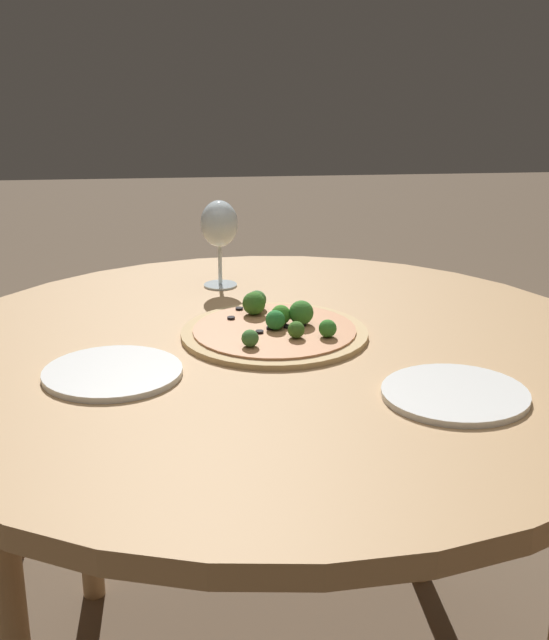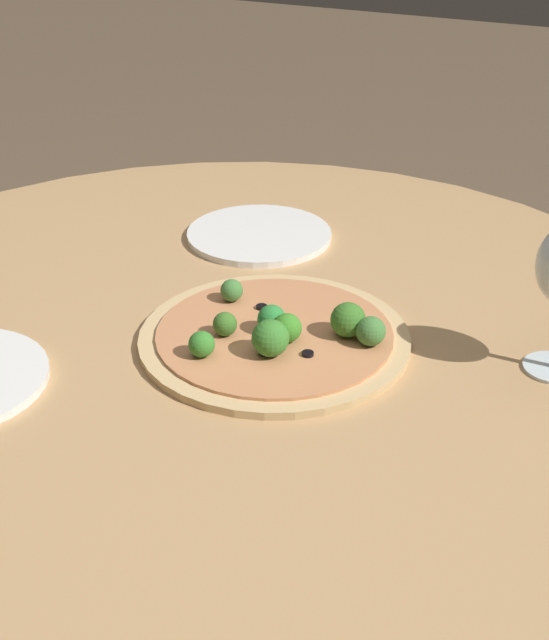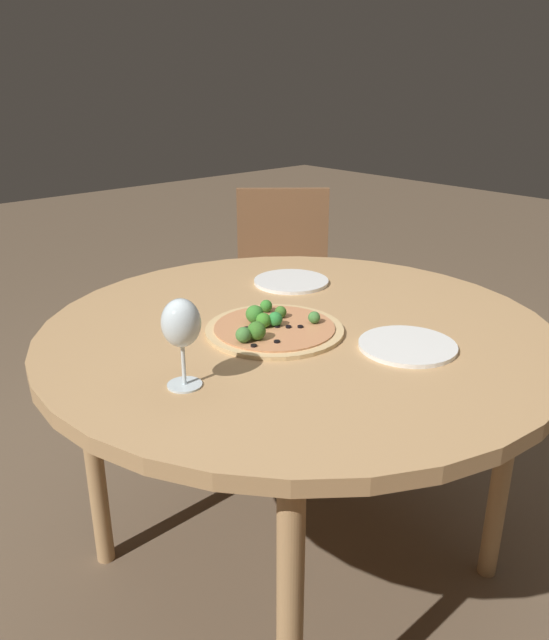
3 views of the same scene
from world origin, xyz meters
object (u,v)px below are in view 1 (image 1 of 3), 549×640
wine_glass (219,226)px  pizza (275,329)px  plate_near (455,394)px  plate_far (113,373)px

wine_glass → pizza: bearing=-74.3°
plate_near → pizza: bearing=129.6°
plate_far → wine_glass: bearing=68.9°
plate_near → plate_far: size_ratio=1.00×
pizza → plate_far: (-0.27, -0.16, -0.01)m
wine_glass → plate_near: (0.33, -0.60, -0.12)m
pizza → wine_glass: size_ratio=1.82×
wine_glass → plate_far: 0.52m
pizza → plate_far: 0.32m
pizza → wine_glass: wine_glass is taller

